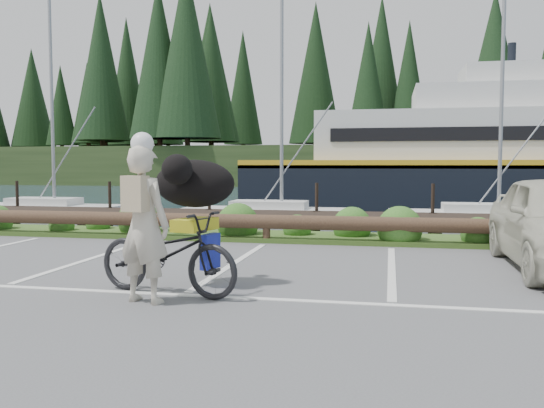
{
  "coord_description": "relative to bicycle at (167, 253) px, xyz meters",
  "views": [
    {
      "loc": [
        2.56,
        -7.25,
        1.67
      ],
      "look_at": [
        0.9,
        0.8,
        1.1
      ],
      "focal_mm": 38.0,
      "sensor_mm": 36.0,
      "label": 1
    }
  ],
  "objects": [
    {
      "name": "dog",
      "position": [
        0.15,
        0.64,
        0.87
      ],
      "size": [
        0.8,
        1.23,
        0.66
      ],
      "primitive_type": "ellipsoid",
      "rotation": [
        0.0,
        0.0,
        1.34
      ],
      "color": "black",
      "rests_on": "bicycle"
    },
    {
      "name": "bicycle",
      "position": [
        0.0,
        0.0,
        0.0
      ],
      "size": [
        2.16,
        1.17,
        1.08
      ],
      "primitive_type": "imported",
      "rotation": [
        0.0,
        0.0,
        1.34
      ],
      "color": "black",
      "rests_on": "ground"
    },
    {
      "name": "ground",
      "position": [
        0.23,
        0.38,
        -0.54
      ],
      "size": [
        72.0,
        72.0,
        0.0
      ],
      "primitive_type": "plane",
      "color": "#4F5052"
    },
    {
      "name": "vegetation_strip",
      "position": [
        0.23,
        5.68,
        -0.49
      ],
      "size": [
        34.0,
        1.6,
        0.1
      ],
      "primitive_type": "cube",
      "color": "#3D5B21",
      "rests_on": "ground"
    },
    {
      "name": "cyclist",
      "position": [
        -0.11,
        -0.47,
        0.41
      ],
      "size": [
        0.78,
        0.6,
        1.9
      ],
      "primitive_type": "imported",
      "rotation": [
        0.0,
        0.0,
        2.91
      ],
      "color": "beige",
      "rests_on": "ground"
    },
    {
      "name": "log_rail",
      "position": [
        0.23,
        4.98,
        -0.54
      ],
      "size": [
        32.0,
        0.3,
        0.6
      ],
      "primitive_type": null,
      "color": "#443021",
      "rests_on": "ground"
    },
    {
      "name": "harbor_backdrop",
      "position": [
        0.63,
        78.8,
        -0.54
      ],
      "size": [
        170.0,
        160.0,
        30.0
      ],
      "color": "#1A2B3E",
      "rests_on": "ground"
    }
  ]
}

